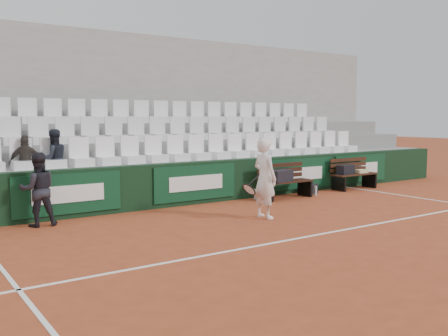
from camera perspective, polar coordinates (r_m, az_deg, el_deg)
ground at (r=8.99m, az=10.80°, el=-7.50°), size 80.00×80.00×0.00m
court_baseline at (r=8.99m, az=10.80°, el=-7.47°), size 18.00×0.06×0.01m
back_barrier at (r=12.03m, az=-2.55°, el=-1.61°), size 18.00×0.34×1.00m
grandstand_tier_front at (r=12.54m, az=-4.35°, el=-1.33°), size 18.00×0.95×1.00m
grandstand_tier_mid at (r=13.34m, az=-6.41°, el=0.05°), size 18.00×0.95×1.45m
grandstand_tier_back at (r=14.16m, az=-8.23°, el=1.28°), size 18.00×0.95×1.90m
grandstand_rear_wall at (r=14.68m, az=-9.39°, el=6.30°), size 18.00×0.30×4.40m
seat_row_front at (r=12.31m, az=-3.97°, el=2.35°), size 11.90×0.44×0.63m
seat_row_mid at (r=13.12m, az=-6.10°, el=4.51°), size 11.90×0.44×0.63m
seat_row_back at (r=13.96m, az=-7.98°, el=6.41°), size 11.90×0.44×0.63m
bench_left at (r=12.80m, az=7.12°, el=-2.45°), size 1.50×0.56×0.45m
bench_right at (r=14.81m, az=14.67°, el=-1.48°), size 1.50×0.56×0.45m
sports_bag_left at (r=12.57m, az=6.52°, el=-0.90°), size 0.72×0.43×0.29m
sports_bag_right at (r=14.56m, az=13.74°, el=-0.17°), size 0.59×0.33×0.26m
towel at (r=15.02m, az=15.41°, el=-0.35°), size 0.36×0.28×0.09m
sports_bag_ground at (r=13.75m, az=9.91°, el=-2.35°), size 0.47×0.39×0.25m
water_bottle_near at (r=12.59m, az=3.62°, el=-3.00°), size 0.07×0.07×0.26m
water_bottle_far at (r=13.35m, az=10.43°, el=-2.59°), size 0.07×0.07×0.25m
tennis_player at (r=10.18m, az=4.67°, el=-1.19°), size 0.71×0.62×1.64m
ball_kid at (r=10.02m, az=-20.50°, el=-2.32°), size 0.73×0.60×1.40m
spectator_b at (r=10.91m, az=-21.76°, el=2.87°), size 0.73×0.48×1.14m
spectator_c at (r=11.05m, az=-18.95°, el=3.29°), size 0.64×0.52×1.26m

